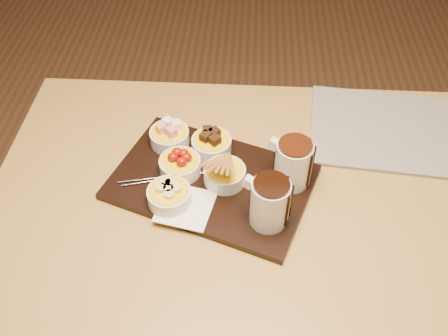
# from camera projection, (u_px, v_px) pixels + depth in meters

# --- Properties ---
(ground) EXTENTS (5.00, 5.00, 0.00)m
(ground) POSITION_uv_depth(u_px,v_px,m) (235.00, 328.00, 1.75)
(ground) COLOR #56351D
(ground) RESTS_ON ground
(dining_table) EXTENTS (1.20, 0.80, 0.75)m
(dining_table) POSITION_uv_depth(u_px,v_px,m) (239.00, 212.00, 1.27)
(dining_table) COLOR #A7803E
(dining_table) RESTS_ON ground
(serving_board) EXTENTS (0.53, 0.44, 0.02)m
(serving_board) POSITION_uv_depth(u_px,v_px,m) (212.00, 182.00, 1.20)
(serving_board) COLOR black
(serving_board) RESTS_ON dining_table
(napkin) EXTENTS (0.14, 0.14, 0.00)m
(napkin) POSITION_uv_depth(u_px,v_px,m) (185.00, 207.00, 1.13)
(napkin) COLOR white
(napkin) RESTS_ON serving_board
(bowl_marshmallows) EXTENTS (0.10, 0.10, 0.04)m
(bowl_marshmallows) POSITION_uv_depth(u_px,v_px,m) (170.00, 137.00, 1.27)
(bowl_marshmallows) COLOR silver
(bowl_marshmallows) RESTS_ON serving_board
(bowl_cake) EXTENTS (0.10, 0.10, 0.04)m
(bowl_cake) POSITION_uv_depth(u_px,v_px,m) (212.00, 145.00, 1.25)
(bowl_cake) COLOR silver
(bowl_cake) RESTS_ON serving_board
(bowl_strawberries) EXTENTS (0.10, 0.10, 0.04)m
(bowl_strawberries) POSITION_uv_depth(u_px,v_px,m) (180.00, 166.00, 1.20)
(bowl_strawberries) COLOR silver
(bowl_strawberries) RESTS_ON serving_board
(bowl_biscotti) EXTENTS (0.10, 0.10, 0.04)m
(bowl_biscotti) POSITION_uv_depth(u_px,v_px,m) (225.00, 175.00, 1.18)
(bowl_biscotti) COLOR silver
(bowl_biscotti) RESTS_ON serving_board
(bowl_bananas) EXTENTS (0.10, 0.10, 0.04)m
(bowl_bananas) POSITION_uv_depth(u_px,v_px,m) (169.00, 196.00, 1.13)
(bowl_bananas) COLOR silver
(bowl_bananas) RESTS_ON serving_board
(pitcher_dark_chocolate) EXTENTS (0.11, 0.11, 0.12)m
(pitcher_dark_chocolate) POSITION_uv_depth(u_px,v_px,m) (270.00, 203.00, 1.07)
(pitcher_dark_chocolate) COLOR silver
(pitcher_dark_chocolate) RESTS_ON serving_board
(pitcher_milk_chocolate) EXTENTS (0.11, 0.11, 0.12)m
(pitcher_milk_chocolate) POSITION_uv_depth(u_px,v_px,m) (293.00, 164.00, 1.15)
(pitcher_milk_chocolate) COLOR silver
(pitcher_milk_chocolate) RESTS_ON serving_board
(fondue_skewers) EXTENTS (0.08, 0.26, 0.01)m
(fondue_skewers) POSITION_uv_depth(u_px,v_px,m) (172.00, 176.00, 1.20)
(fondue_skewers) COLOR silver
(fondue_skewers) RESTS_ON serving_board
(newspaper) EXTENTS (0.42, 0.35, 0.01)m
(newspaper) POSITION_uv_depth(u_px,v_px,m) (385.00, 130.00, 1.33)
(newspaper) COLOR beige
(newspaper) RESTS_ON dining_table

